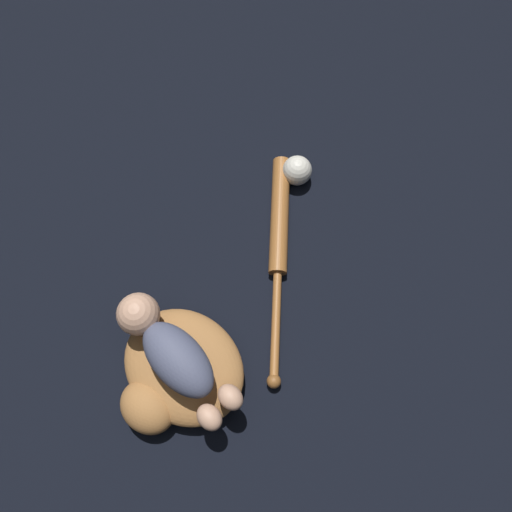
# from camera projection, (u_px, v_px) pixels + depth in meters

# --- Properties ---
(ground_plane) EXTENTS (6.00, 6.00, 0.00)m
(ground_plane) POSITION_uv_depth(u_px,v_px,m) (169.00, 385.00, 1.15)
(ground_plane) COLOR black
(baseball_glove) EXTENTS (0.35, 0.34, 0.09)m
(baseball_glove) POSITION_uv_depth(u_px,v_px,m) (178.00, 373.00, 1.12)
(baseball_glove) COLOR #A8703D
(baseball_glove) RESTS_ON ground
(baby_figure) EXTENTS (0.34, 0.16, 0.09)m
(baby_figure) POSITION_uv_depth(u_px,v_px,m) (170.00, 351.00, 1.05)
(baby_figure) COLOR #4C516B
(baby_figure) RESTS_ON baseball_glove
(baseball_bat) EXTENTS (0.51, 0.36, 0.05)m
(baseball_bat) POSITION_uv_depth(u_px,v_px,m) (279.00, 235.00, 1.26)
(baseball_bat) COLOR #9E602D
(baseball_bat) RESTS_ON ground
(baseball) EXTENTS (0.08, 0.08, 0.08)m
(baseball) POSITION_uv_depth(u_px,v_px,m) (297.00, 171.00, 1.31)
(baseball) COLOR silver
(baseball) RESTS_ON ground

